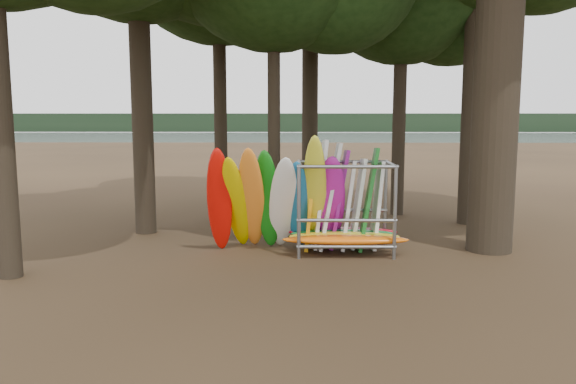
{
  "coord_description": "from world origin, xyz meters",
  "views": [
    {
      "loc": [
        -0.38,
        -13.55,
        3.44
      ],
      "look_at": [
        -0.65,
        1.5,
        1.4
      ],
      "focal_mm": 35.0,
      "sensor_mm": 36.0,
      "label": 1
    }
  ],
  "objects": [
    {
      "name": "storage_rack",
      "position": [
        0.79,
        0.51,
        1.06
      ],
      "size": [
        3.13,
        1.52,
        2.85
      ],
      "color": "gray",
      "rests_on": "ground"
    },
    {
      "name": "kayak_row",
      "position": [
        -0.95,
        0.5,
        1.3
      ],
      "size": [
        3.55,
        1.87,
        3.14
      ],
      "color": "red",
      "rests_on": "ground"
    },
    {
      "name": "far_shore",
      "position": [
        0.0,
        110.0,
        2.0
      ],
      "size": [
        160.0,
        4.0,
        4.0
      ],
      "primitive_type": "cube",
      "color": "black",
      "rests_on": "ground"
    },
    {
      "name": "lake",
      "position": [
        0.0,
        60.0,
        0.0
      ],
      "size": [
        160.0,
        160.0,
        0.0
      ],
      "primitive_type": "plane",
      "color": "gray",
      "rests_on": "ground"
    },
    {
      "name": "ground",
      "position": [
        0.0,
        0.0,
        0.0
      ],
      "size": [
        120.0,
        120.0,
        0.0
      ],
      "primitive_type": "plane",
      "color": "#47331E",
      "rests_on": "ground"
    }
  ]
}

